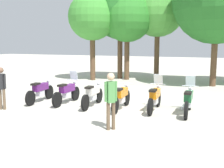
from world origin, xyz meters
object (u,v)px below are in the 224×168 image
motorcycle_4 (155,97)px  tree_2 (127,17)px  motorcycle_5 (188,100)px  tree_3 (158,10)px  motorcycle_1 (67,92)px  person_1 (2,85)px  motorcycle_0 (40,91)px  motorcycle_3 (121,97)px  tree_1 (120,10)px  motorcycle_2 (93,94)px  person_0 (111,97)px  tree_0 (92,17)px

motorcycle_4 → tree_2: size_ratio=0.35×
motorcycle_5 → tree_3: bearing=17.6°
motorcycle_1 → person_1: bearing=135.9°
person_1 → motorcycle_0: bearing=154.9°
motorcycle_5 → motorcycle_3: bearing=93.4°
motorcycle_3 → tree_1: bearing=18.0°
motorcycle_2 → tree_1: 10.13m
tree_3 → tree_2: bearing=-145.1°
motorcycle_2 → tree_1: size_ratio=0.31×
motorcycle_1 → tree_1: bearing=4.6°
motorcycle_3 → motorcycle_2: bearing=85.5°
person_1 → tree_3: size_ratio=0.24×
tree_3 → motorcycle_2: bearing=-92.8°
motorcycle_1 → tree_3: tree_3 is taller
person_1 → tree_1: 11.45m
motorcycle_2 → person_1: (-3.10, -1.80, 0.48)m
tree_1 → motorcycle_3: bearing=-69.8°
motorcycle_1 → person_0: size_ratio=1.25×
motorcycle_4 → motorcycle_3: bearing=101.1°
person_1 → motorcycle_1: bearing=128.3°
person_0 → tree_3: tree_3 is taller
motorcycle_4 → tree_0: (-6.08, 7.22, 3.84)m
motorcycle_1 → motorcycle_4: bearing=-88.1°
person_0 → motorcycle_2: bearing=174.6°
motorcycle_0 → motorcycle_5: bearing=-92.0°
person_1 → person_0: bearing=72.4°
motorcycle_5 → person_1: person_1 is taller
tree_1 → tree_3: 2.65m
motorcycle_0 → person_0: person_0 is taller
motorcycle_3 → motorcycle_5: bearing=-87.2°
motorcycle_5 → tree_3: size_ratio=0.32×
motorcycle_0 → motorcycle_5: motorcycle_5 is taller
person_1 → tree_3: (3.58, 11.61, 3.92)m
motorcycle_0 → person_0: (4.41, -2.61, 0.53)m
motorcycle_3 → motorcycle_4: 1.31m
person_0 → tree_2: 12.10m
motorcycle_1 → motorcycle_3: motorcycle_1 is taller
tree_0 → tree_1: bearing=43.9°
motorcycle_2 → person_1: 3.62m
motorcycle_3 → person_1: person_1 is taller
motorcycle_2 → motorcycle_3: (1.28, -0.05, 0.00)m
tree_3 → motorcycle_1: bearing=-100.2°
motorcycle_4 → tree_0: bearing=38.6°
motorcycle_3 → tree_1: tree_1 is taller
motorcycle_4 → tree_2: bearing=23.8°
motorcycle_1 → tree_3: 10.80m
motorcycle_2 → tree_2: bearing=5.4°
motorcycle_1 → motorcycle_4: same height
person_1 → tree_1: size_ratio=0.24×
motorcycle_4 → person_0: person_0 is taller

